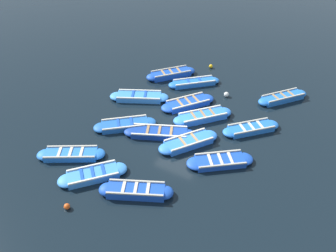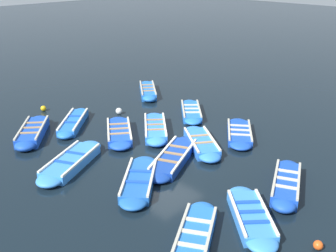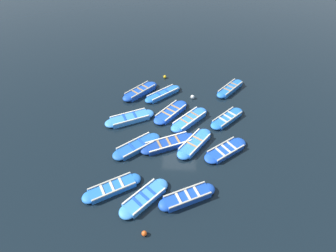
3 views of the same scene
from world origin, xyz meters
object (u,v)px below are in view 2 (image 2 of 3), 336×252
boat_stern_in (191,112)px  buoy_white_drifting (318,245)px  buoy_yellow_far (43,108)px  buoy_orange_near (119,111)px  boat_mid_row (155,128)px  boat_centre (174,158)px  boat_inner_gap (119,132)px  boat_alongside (73,122)px  boat_bow_out (139,181)px  boat_near_quay (33,132)px  boat_far_corner (251,217)px  boat_outer_left (286,184)px  boat_tucked (201,143)px  boat_broadside (239,133)px  boat_end_of_row (71,162)px  boat_outer_right (195,237)px  boat_drifting (148,91)px

boat_stern_in → buoy_white_drifting: size_ratio=11.24×
buoy_yellow_far → buoy_orange_near: bearing=128.1°
boat_stern_in → boat_mid_row: boat_mid_row is taller
boat_centre → buoy_yellow_far: (0.74, -8.71, -0.02)m
boat_centre → boat_inner_gap: bearing=-90.5°
boat_alongside → boat_bow_out: 6.36m
boat_near_quay → boat_far_corner: size_ratio=1.09×
boat_outer_left → boat_near_quay: bearing=-69.0°
boat_tucked → boat_broadside: size_ratio=1.02×
boat_alongside → boat_bow_out: size_ratio=0.95×
boat_bow_out → boat_centre: (-2.09, -0.34, 0.01)m
boat_end_of_row → boat_near_quay: bearing=-95.1°
boat_broadside → buoy_yellow_far: size_ratio=11.49×
boat_outer_left → boat_centre: 4.31m
boat_alongside → boat_end_of_row: 4.06m
boat_outer_right → boat_broadside: size_ratio=1.05×
boat_outer_left → boat_stern_in: bearing=-113.4°
boat_stern_in → boat_broadside: bearing=81.4°
boat_outer_left → boat_mid_row: size_ratio=1.03×
boat_end_of_row → buoy_yellow_far: (-2.27, -6.20, -0.03)m
boat_tucked → boat_outer_right: size_ratio=0.98×
boat_inner_gap → buoy_orange_near: 2.74m
boat_far_corner → buoy_orange_near: bearing=-106.2°
boat_centre → buoy_orange_near: size_ratio=12.14×
boat_inner_gap → buoy_yellow_far: 5.36m
boat_centre → buoy_white_drifting: (0.90, 6.28, -0.03)m
boat_inner_gap → boat_broadside: size_ratio=1.05×
boat_near_quay → boat_drifting: size_ratio=1.04×
boat_near_quay → buoy_orange_near: 4.46m
boat_end_of_row → boat_mid_row: bearing=-179.4°
boat_end_of_row → buoy_orange_near: boat_end_of_row is taller
boat_outer_right → boat_centre: bearing=-129.2°
boat_outer_right → boat_near_quay: bearing=-92.0°
boat_near_quay → boat_end_of_row: size_ratio=0.88×
boat_far_corner → boat_end_of_row: 7.05m
boat_drifting → boat_outer_left: bearing=71.2°
boat_bow_out → boat_drifting: size_ratio=1.03×
boat_drifting → boat_centre: boat_drifting is taller
boat_tucked → buoy_orange_near: size_ratio=10.12×
boat_stern_in → boat_inner_gap: boat_inner_gap is taller
boat_bow_out → boat_mid_row: size_ratio=1.00×
boat_far_corner → buoy_orange_near: boat_far_corner is taller
boat_outer_left → buoy_orange_near: size_ratio=10.33×
boat_far_corner → buoy_white_drifting: size_ratio=11.48×
boat_near_quay → boat_mid_row: (-4.13, 3.56, -0.01)m
boat_far_corner → boat_near_quay: bearing=-81.5°
boat_bow_out → buoy_yellow_far: 9.15m
boat_near_quay → boat_tucked: (-4.44, 6.03, -0.03)m
boat_stern_in → boat_centre: 5.14m
boat_drifting → boat_inner_gap: bearing=35.3°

